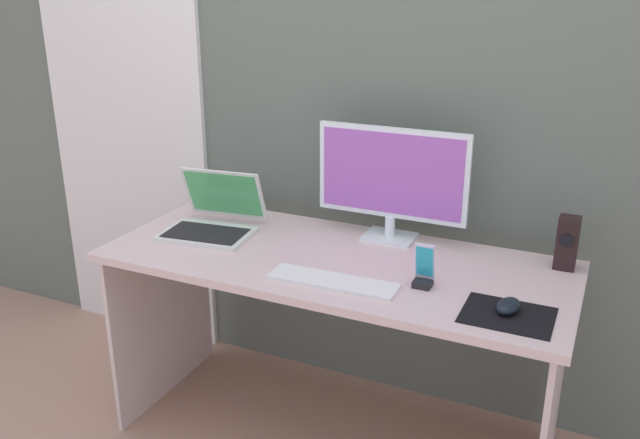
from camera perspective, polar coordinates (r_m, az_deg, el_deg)
The scene contains 11 objects.
ground_plane at distance 2.62m, azimuth 1.13°, elevation -18.12°, with size 8.00×8.00×0.00m, color tan.
wall_back at distance 2.48m, azimuth 5.37°, elevation 11.47°, with size 6.00×0.04×2.50m, color #5C675C.
door_left at distance 3.09m, azimuth -16.29°, elevation 7.95°, with size 0.82×0.02×2.02m, color white.
desk at distance 2.30m, azimuth 1.22°, elevation -6.53°, with size 1.57×0.65×0.73m.
monitor at distance 2.34m, azimuth 6.16°, elevation 3.46°, with size 0.55×0.14×0.41m.
speaker_right at distance 2.27m, azimuth 20.44°, elevation -1.89°, with size 0.07×0.07×0.17m.
laptop at distance 2.48m, azimuth -9.18°, elevation -0.05°, with size 0.35×0.34×0.22m.
keyboard_external at distance 2.06m, azimuth 1.12°, elevation -5.31°, with size 0.41×0.11×0.01m, color white.
mousepad at distance 1.94m, azimuth 15.80°, elevation -7.89°, with size 0.25×0.20×0.00m, color black.
mouse at distance 1.95m, azimuth 15.85°, elevation -7.14°, with size 0.06×0.10×0.04m, color black.
phone_in_dock at distance 2.05m, azimuth 8.91°, elevation -4.41°, with size 0.06×0.05×0.14m.
Camera 1 is at (0.82, -1.89, 1.62)m, focal length 37.30 mm.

